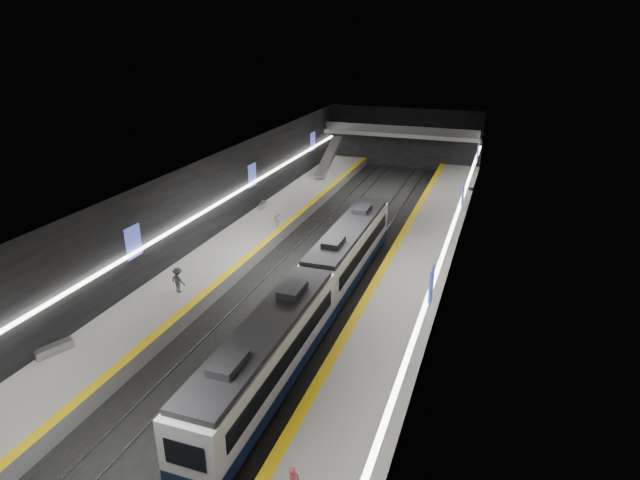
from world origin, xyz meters
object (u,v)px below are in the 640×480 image
at_px(bench_left_far, 262,205).
at_px(bench_right_far, 469,187).
at_px(passenger_left_a, 277,218).
at_px(bench_left_near, 54,349).
at_px(train, 315,291).
at_px(escalator, 329,157).
at_px(passenger_left_b, 178,280).

height_order(bench_left_far, bench_right_far, bench_left_far).
xyz_separation_m(bench_right_far, passenger_left_a, (-15.30, -18.13, 0.62)).
xyz_separation_m(bench_left_near, passenger_left_a, (3.70, 22.52, 0.58)).
distance_m(train, bench_right_far, 31.79).
bearing_deg(passenger_left_a, escalator, -159.76).
bearing_deg(escalator, bench_left_near, -92.72).
relative_size(train, passenger_left_a, 18.16).
bearing_deg(escalator, bench_right_far, -5.12).
distance_m(bench_left_near, passenger_left_b, 8.99).
height_order(train, bench_right_far, train).
relative_size(bench_left_far, bench_right_far, 1.07).
relative_size(escalator, passenger_left_b, 4.43).
distance_m(escalator, passenger_left_a, 19.76).
bearing_deg(passenger_left_b, bench_right_far, -103.86).
bearing_deg(bench_left_far, train, -66.35).
height_order(train, passenger_left_b, train).
xyz_separation_m(train, bench_left_far, (-11.92, 17.44, -0.98)).
distance_m(escalator, bench_right_far, 17.15).
relative_size(bench_left_far, passenger_left_a, 1.08).
xyz_separation_m(bench_left_near, bench_left_far, (0.08, 27.10, -0.03)).
relative_size(train, bench_right_far, 18.00).
xyz_separation_m(escalator, bench_right_far, (17.00, -1.52, -1.70)).
xyz_separation_m(escalator, passenger_left_a, (1.70, -19.65, -1.07)).
relative_size(bench_right_far, passenger_left_a, 1.01).
distance_m(train, passenger_left_b, 9.59).
height_order(escalator, bench_left_near, escalator).
xyz_separation_m(train, bench_right_far, (7.00, 30.99, -0.99)).
xyz_separation_m(bench_left_near, bench_right_far, (19.00, 40.65, -0.05)).
bearing_deg(train, passenger_left_a, 122.82).
xyz_separation_m(escalator, bench_left_far, (-1.92, -15.07, -1.68)).
bearing_deg(passenger_left_a, bench_left_far, -126.33).
distance_m(bench_left_near, bench_right_far, 44.87).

